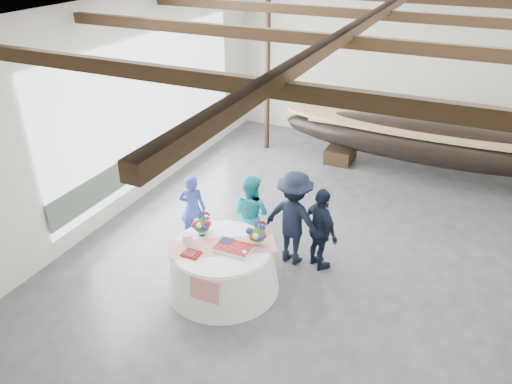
% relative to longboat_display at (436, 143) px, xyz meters
% --- Properties ---
extents(floor, '(10.00, 12.00, 0.01)m').
position_rel_longboat_display_xyz_m(floor, '(-1.05, -4.23, -0.94)').
color(floor, '#3D3D42').
rests_on(floor, ground).
extents(wall_back, '(10.00, 0.02, 4.50)m').
position_rel_longboat_display_xyz_m(wall_back, '(-1.05, 1.77, 1.31)').
color(wall_back, silver).
rests_on(wall_back, ground).
extents(wall_left, '(0.02, 12.00, 4.50)m').
position_rel_longboat_display_xyz_m(wall_left, '(-6.05, -4.23, 1.31)').
color(wall_left, silver).
rests_on(wall_left, ground).
extents(ceiling, '(10.00, 12.00, 0.01)m').
position_rel_longboat_display_xyz_m(ceiling, '(-1.05, -4.23, 3.56)').
color(ceiling, white).
rests_on(ceiling, wall_back).
extents(pavilion_structure, '(9.80, 11.76, 4.50)m').
position_rel_longboat_display_xyz_m(pavilion_structure, '(-1.05, -3.48, 3.06)').
color(pavilion_structure, black).
rests_on(pavilion_structure, ground).
extents(open_bay, '(0.03, 7.00, 3.20)m').
position_rel_longboat_display_xyz_m(open_bay, '(-6.00, -3.23, 0.88)').
color(open_bay, silver).
rests_on(open_bay, ground).
extents(longboat_display, '(7.89, 1.58, 1.48)m').
position_rel_longboat_display_xyz_m(longboat_display, '(0.00, 0.00, 0.00)').
color(longboat_display, black).
rests_on(longboat_display, ground).
extents(banquet_table, '(2.00, 2.00, 0.86)m').
position_rel_longboat_display_xyz_m(banquet_table, '(-2.73, -6.07, -0.52)').
color(banquet_table, white).
rests_on(banquet_table, ground).
extents(tabletop_items, '(1.86, 1.44, 0.40)m').
position_rel_longboat_display_xyz_m(tabletop_items, '(-2.74, -5.92, 0.06)').
color(tabletop_items, red).
rests_on(tabletop_items, banquet_table).
extents(guest_woman_blue, '(0.61, 0.50, 1.46)m').
position_rel_longboat_display_xyz_m(guest_woman_blue, '(-3.97, -4.99, -0.22)').
color(guest_woman_blue, navy).
rests_on(guest_woman_blue, ground).
extents(guest_woman_teal, '(0.89, 0.75, 1.64)m').
position_rel_longboat_display_xyz_m(guest_woman_teal, '(-2.76, -4.85, -0.12)').
color(guest_woman_teal, '#22A5B2').
rests_on(guest_woman_teal, ground).
extents(guest_man_left, '(1.28, 0.84, 1.85)m').
position_rel_longboat_display_xyz_m(guest_man_left, '(-1.90, -4.80, -0.02)').
color(guest_man_left, black).
rests_on(guest_man_left, ground).
extents(guest_man_right, '(0.99, 0.91, 1.63)m').
position_rel_longboat_display_xyz_m(guest_man_right, '(-1.38, -4.80, -0.13)').
color(guest_man_right, black).
rests_on(guest_man_right, ground).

